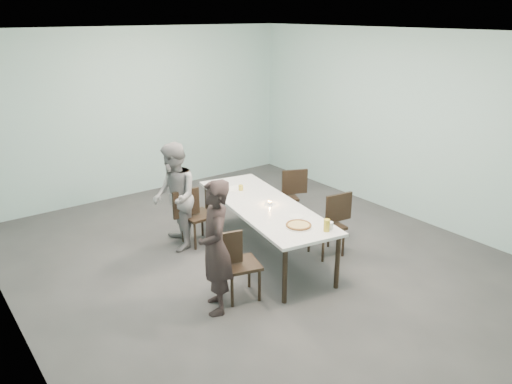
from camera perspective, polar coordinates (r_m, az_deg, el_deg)
ground at (r=6.97m, az=-0.14°, el=-7.68°), size 7.00×7.00×0.00m
room_shell at (r=6.29m, az=-0.16°, el=8.88°), size 6.02×7.02×3.01m
table at (r=6.83m, az=0.94°, el=-1.87°), size 1.33×2.72×0.75m
chair_near_left at (r=5.87m, az=-2.51°, el=-7.80°), size 0.65×0.51×0.87m
chair_far_left at (r=7.26m, az=-7.19°, el=-2.31°), size 0.62×0.43×0.87m
chair_near_right at (r=7.02m, az=8.65°, el=-3.20°), size 0.64×0.48×0.87m
chair_far_right at (r=8.01m, az=3.67°, el=-0.03°), size 0.65×0.55×0.87m
diner_near at (r=5.55m, az=-4.67°, el=-6.34°), size 0.58×0.67×1.56m
diner_far at (r=7.11m, az=-9.30°, el=-0.56°), size 0.79×0.90×1.55m
pizza at (r=6.14m, az=4.89°, el=-3.81°), size 0.34×0.34×0.04m
side_plate at (r=6.42m, az=4.62°, el=-2.81°), size 0.18×0.18×0.01m
beer_glass at (r=6.03m, az=8.08°, el=-3.79°), size 0.08×0.08×0.15m
water_tumbler at (r=6.11m, az=8.45°, el=-3.81°), size 0.08×0.08×0.09m
tealight at (r=6.80m, az=1.59°, el=-1.27°), size 0.06×0.06×0.05m
amber_tumbler at (r=7.34m, az=-1.75°, el=0.50°), size 0.07×0.07×0.08m
menu at (r=7.41m, az=-2.75°, el=0.38°), size 0.33×0.27×0.01m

